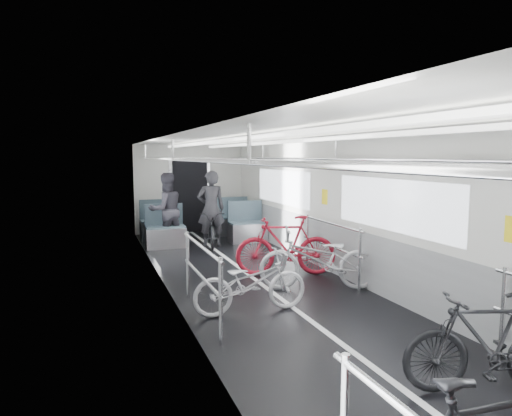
{
  "coord_description": "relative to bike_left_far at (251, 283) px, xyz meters",
  "views": [
    {
      "loc": [
        -2.59,
        -5.42,
        2.11
      ],
      "look_at": [
        0.0,
        1.67,
        1.24
      ],
      "focal_mm": 32.0,
      "sensor_mm": 36.0,
      "label": 1
    }
  ],
  "objects": [
    {
      "name": "bike_left_far",
      "position": [
        0.0,
        0.0,
        0.0
      ],
      "size": [
        1.58,
        0.56,
        0.83
      ],
      "primitive_type": "imported",
      "rotation": [
        0.0,
        0.0,
        1.57
      ],
      "color": "silver",
      "rests_on": "floor"
    },
    {
      "name": "bike_aisle",
      "position": [
        0.64,
        4.61,
        0.0
      ],
      "size": [
        0.81,
        1.66,
        0.83
      ],
      "primitive_type": "imported",
      "rotation": [
        0.0,
        0.0,
        -0.17
      ],
      "color": "black",
      "rests_on": "floor"
    },
    {
      "name": "bike_right_far",
      "position": [
        1.23,
        1.62,
        0.12
      ],
      "size": [
        1.84,
        1.01,
        1.07
      ],
      "primitive_type": "imported",
      "rotation": [
        0.0,
        0.0,
        -1.88
      ],
      "color": "maroon",
      "rests_on": "floor"
    },
    {
      "name": "bike_right_mid",
      "position": [
        1.37,
        0.63,
        0.08
      ],
      "size": [
        2.0,
        1.23,
        0.99
      ],
      "primitive_type": "imported",
      "rotation": [
        0.0,
        0.0,
        -1.9
      ],
      "color": "#ABABB0",
      "rests_on": "floor"
    },
    {
      "name": "bike_right_near",
      "position": [
        1.29,
        -2.68,
        0.05
      ],
      "size": [
        1.59,
        0.89,
        0.92
      ],
      "primitive_type": "imported",
      "rotation": [
        0.0,
        0.0,
        -1.89
      ],
      "color": "black",
      "rests_on": "floor"
    },
    {
      "name": "person_standing",
      "position": [
        0.65,
        4.61,
        0.47
      ],
      "size": [
        0.67,
        0.47,
        1.76
      ],
      "primitive_type": "imported",
      "rotation": [
        0.0,
        0.0,
        3.07
      ],
      "color": "black",
      "rests_on": "floor"
    },
    {
      "name": "car_shell",
      "position": [
        0.62,
        1.59,
        0.71
      ],
      "size": [
        3.02,
        14.01,
        2.41
      ],
      "color": "black",
      "rests_on": "ground"
    },
    {
      "name": "person_seated",
      "position": [
        -0.33,
        4.92,
        0.44
      ],
      "size": [
        0.96,
        0.82,
        1.72
      ],
      "primitive_type": "imported",
      "rotation": [
        0.0,
        0.0,
        3.37
      ],
      "color": "#2A2830",
      "rests_on": "floor"
    }
  ]
}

